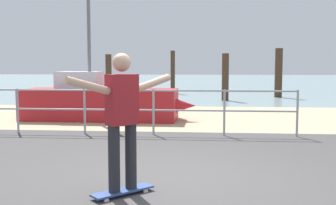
# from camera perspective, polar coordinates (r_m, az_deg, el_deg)

# --- Properties ---
(ground_plane) EXTENTS (24.00, 10.00, 0.04)m
(ground_plane) POSITION_cam_1_polar(r_m,az_deg,el_deg) (4.84, 0.65, -14.00)
(ground_plane) COLOR #474444
(ground_plane) RESTS_ON ground
(beach_strip) EXTENTS (24.00, 6.00, 0.04)m
(beach_strip) POSITION_cam_1_polar(r_m,az_deg,el_deg) (12.66, 3.36, -2.01)
(beach_strip) COLOR tan
(beach_strip) RESTS_ON ground
(sea_surface) EXTENTS (72.00, 50.00, 0.04)m
(sea_surface) POSITION_cam_1_polar(r_m,az_deg,el_deg) (40.59, 4.46, 2.97)
(sea_surface) COLOR #849EA3
(sea_surface) RESTS_ON ground
(railing_fence) EXTENTS (9.56, 0.05, 1.05)m
(railing_fence) POSITION_cam_1_polar(r_m,az_deg,el_deg) (9.59, -11.46, -0.25)
(railing_fence) COLOR #9EA0A5
(railing_fence) RESTS_ON ground
(sailboat) EXTENTS (4.97, 1.50, 4.50)m
(sailboat) POSITION_cam_1_polar(r_m,az_deg,el_deg) (11.97, -8.62, 0.02)
(sailboat) COLOR #B21E23
(sailboat) RESTS_ON ground
(skateboard) EXTENTS (0.71, 0.70, 0.08)m
(skateboard) POSITION_cam_1_polar(r_m,az_deg,el_deg) (5.14, -6.25, -12.08)
(skateboard) COLOR #334C8C
(skateboard) RESTS_ON ground
(skateboarder) EXTENTS (1.10, 1.07, 1.65)m
(skateboarder) POSITION_cam_1_polar(r_m,az_deg,el_deg) (4.94, -6.36, -1.51)
(skateboarder) COLOR #26262B
(skateboarder) RESTS_ON skateboard
(groyne_post_0) EXTENTS (0.28, 0.28, 2.07)m
(groyne_post_0) POSITION_cam_1_polar(r_m,az_deg,el_deg) (19.23, -8.21, 3.52)
(groyne_post_0) COLOR #422D1E
(groyne_post_0) RESTS_ON ground
(groyne_post_1) EXTENTS (0.25, 0.25, 2.37)m
(groyne_post_1) POSITION_cam_1_polar(r_m,az_deg,el_deg) (22.87, 0.66, 4.21)
(groyne_post_1) COLOR #422D1E
(groyne_post_1) RESTS_ON ground
(groyne_post_2) EXTENTS (0.31, 0.31, 2.09)m
(groyne_post_2) POSITION_cam_1_polar(r_m,az_deg,el_deg) (18.40, 7.92, 3.48)
(groyne_post_2) COLOR #422D1E
(groyne_post_2) RESTS_ON ground
(groyne_post_3) EXTENTS (0.36, 0.36, 2.39)m
(groyne_post_3) POSITION_cam_1_polar(r_m,az_deg,el_deg) (20.69, 15.03, 3.95)
(groyne_post_3) COLOR #422D1E
(groyne_post_3) RESTS_ON ground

